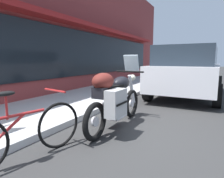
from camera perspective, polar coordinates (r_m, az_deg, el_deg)
ground_plane at (r=3.61m, az=3.59°, el=-12.50°), size 80.00×80.00×0.00m
storefront_building at (r=9.78m, az=-4.65°, el=17.34°), size 18.21×0.90×5.73m
sidewalk_curb at (r=12.70m, az=10.39°, el=2.72°), size 30.00×2.51×0.12m
touring_motorcycle at (r=3.64m, az=0.85°, el=-2.47°), size 2.14×0.66×1.39m
parked_bicycle at (r=2.79m, az=-24.04°, el=-11.47°), size 1.68×0.55×0.93m
parked_minivan at (r=7.46m, az=21.05°, el=4.95°), size 4.53×2.22×1.71m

